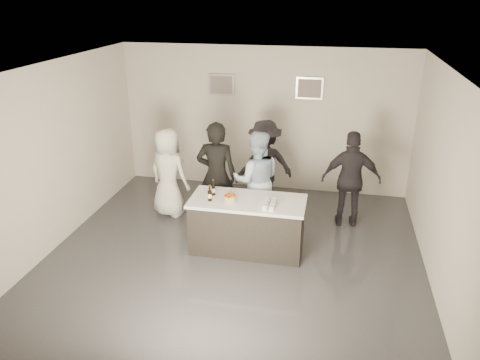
{
  "coord_description": "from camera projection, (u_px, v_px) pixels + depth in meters",
  "views": [
    {
      "loc": [
        1.42,
        -6.39,
        4.05
      ],
      "look_at": [
        0.0,
        0.5,
        1.15
      ],
      "focal_mm": 35.0,
      "sensor_mm": 36.0,
      "label": 1
    }
  ],
  "objects": [
    {
      "name": "person_guest_left",
      "position": [
        168.0,
        173.0,
        8.74
      ],
      "size": [
        0.96,
        0.79,
        1.69
      ],
      "primitive_type": "imported",
      "rotation": [
        0.0,
        0.0,
        2.79
      ],
      "color": "white",
      "rests_on": "ground"
    },
    {
      "name": "picture_left",
      "position": [
        221.0,
        85.0,
        9.61
      ],
      "size": [
        0.54,
        0.04,
        0.44
      ],
      "primitive_type": "cube",
      "color": "#B2B2B7",
      "rests_on": "wall_back"
    },
    {
      "name": "person_main_blue",
      "position": [
        256.0,
        180.0,
        8.26
      ],
      "size": [
        0.99,
        0.84,
        1.79
      ],
      "primitive_type": "imported",
      "rotation": [
        0.0,
        0.0,
        3.35
      ],
      "color": "#AECBE4",
      "rests_on": "ground"
    },
    {
      "name": "candles",
      "position": [
        221.0,
        204.0,
        7.32
      ],
      "size": [
        0.24,
        0.08,
        0.01
      ],
      "primitive_type": "cube",
      "color": "pink",
      "rests_on": "bar_counter"
    },
    {
      "name": "wall_back",
      "position": [
        264.0,
        120.0,
        9.74
      ],
      "size": [
        6.0,
        0.04,
        3.0
      ],
      "primitive_type": "cube",
      "color": "beige",
      "rests_on": "ground"
    },
    {
      "name": "wall_front",
      "position": [
        163.0,
        287.0,
        4.3
      ],
      "size": [
        6.0,
        0.04,
        3.0
      ],
      "primitive_type": "cube",
      "color": "beige",
      "rests_on": "ground"
    },
    {
      "name": "cake",
      "position": [
        230.0,
        199.0,
        7.44
      ],
      "size": [
        0.2,
        0.2,
        0.08
      ],
      "primitive_type": "cylinder",
      "color": "#FAAE1A",
      "rests_on": "bar_counter"
    },
    {
      "name": "person_guest_right",
      "position": [
        351.0,
        180.0,
        8.31
      ],
      "size": [
        1.07,
        0.51,
        1.78
      ],
      "primitive_type": "imported",
      "rotation": [
        0.0,
        0.0,
        3.22
      ],
      "color": "#28252C",
      "rests_on": "ground"
    },
    {
      "name": "wall_left",
      "position": [
        53.0,
        157.0,
        7.58
      ],
      "size": [
        0.04,
        6.0,
        3.0
      ],
      "primitive_type": "cube",
      "color": "beige",
      "rests_on": "ground"
    },
    {
      "name": "bar_counter",
      "position": [
        247.0,
        225.0,
        7.66
      ],
      "size": [
        1.86,
        0.86,
        0.9
      ],
      "primitive_type": "cube",
      "color": "white",
      "rests_on": "ground"
    },
    {
      "name": "beer_bottle_b",
      "position": [
        210.0,
        193.0,
        7.41
      ],
      "size": [
        0.07,
        0.07,
        0.26
      ],
      "primitive_type": "cylinder",
      "color": "black",
      "rests_on": "bar_counter"
    },
    {
      "name": "person_guest_back",
      "position": [
        264.0,
        165.0,
        9.01
      ],
      "size": [
        1.32,
        1.1,
        1.77
      ],
      "primitive_type": "imported",
      "rotation": [
        0.0,
        0.0,
        3.6
      ],
      "color": "black",
      "rests_on": "ground"
    },
    {
      "name": "beer_bottle_a",
      "position": [
        213.0,
        188.0,
        7.62
      ],
      "size": [
        0.07,
        0.07,
        0.26
      ],
      "primitive_type": "cylinder",
      "color": "black",
      "rests_on": "bar_counter"
    },
    {
      "name": "wall_right",
      "position": [
        445.0,
        187.0,
        6.46
      ],
      "size": [
        0.04,
        6.0,
        3.0
      ],
      "primitive_type": "cube",
      "color": "beige",
      "rests_on": "ground"
    },
    {
      "name": "picture_right",
      "position": [
        310.0,
        88.0,
        9.27
      ],
      "size": [
        0.54,
        0.04,
        0.44
      ],
      "primitive_type": "cube",
      "color": "#B2B2B7",
      "rests_on": "wall_back"
    },
    {
      "name": "ceiling",
      "position": [
        233.0,
        70.0,
        6.45
      ],
      "size": [
        6.0,
        6.0,
        0.0
      ],
      "primitive_type": "plane",
      "rotation": [
        3.14,
        0.0,
        0.0
      ],
      "color": "white"
    },
    {
      "name": "person_main_black",
      "position": [
        217.0,
        176.0,
        8.24
      ],
      "size": [
        0.74,
        0.5,
        1.96
      ],
      "primitive_type": "imported",
      "rotation": [
        0.0,
        0.0,
        3.19
      ],
      "color": "black",
      "rests_on": "ground"
    },
    {
      "name": "floor",
      "position": [
        234.0,
        257.0,
        7.59
      ],
      "size": [
        6.0,
        6.0,
        0.0
      ],
      "primitive_type": "plane",
      "color": "#3D3D42",
      "rests_on": "ground"
    },
    {
      "name": "tumbler_cluster",
      "position": [
        270.0,
        204.0,
        7.27
      ],
      "size": [
        0.19,
        0.4,
        0.08
      ],
      "primitive_type": "cube",
      "color": "gold",
      "rests_on": "bar_counter"
    }
  ]
}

